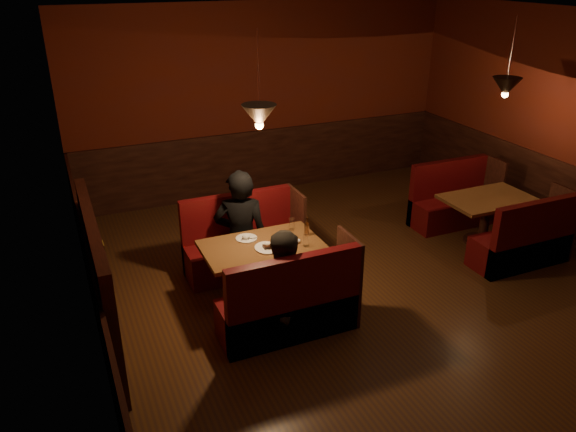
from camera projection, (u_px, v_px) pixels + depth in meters
name	position (u px, v px, depth m)	size (l,w,h in m)	color
room	(365.00, 211.00, 5.78)	(6.02, 7.02, 2.92)	#412517
main_table	(263.00, 257.00, 5.97)	(1.25, 0.76, 0.88)	#54301A
main_bench_far	(243.00, 247.00, 6.66)	(1.38, 0.49, 0.94)	#4C070B
main_bench_near	(291.00, 309.00, 5.47)	(1.38, 0.49, 0.94)	#4C070B
second_table	(487.00, 209.00, 7.24)	(1.14, 0.73, 0.64)	#54301A
second_bench_far	(453.00, 204.00, 7.90)	(1.25, 0.47, 0.90)	#4C070B
second_bench_near	(525.00, 244.00, 6.76)	(1.25, 0.47, 0.90)	#4C070B
diner_a	(240.00, 212.00, 6.27)	(0.61, 0.40, 1.68)	black
diner_b	(288.00, 269.00, 5.32)	(0.71, 0.55, 1.46)	#272421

